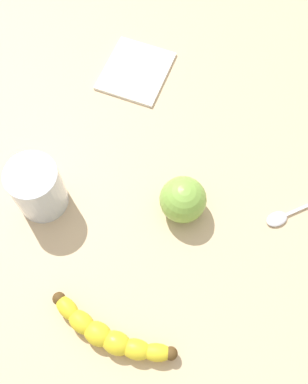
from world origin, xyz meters
The scene contains 6 objects.
wooden_tabletop centered at (0.00, 0.00, 1.50)cm, with size 120.00×120.00×3.00cm, color #D1B187.
banana centered at (-17.62, 15.15, 4.65)cm, with size 18.26×9.94×3.30cm.
smoothie_glass centered at (6.28, 10.34, 7.78)cm, with size 8.02×8.02×9.60cm.
green_apple_fruit centered at (-9.29, -6.03, 6.70)cm, with size 7.41×7.41×7.41cm, color #84B747.
teaspoon centered at (-20.76, -17.11, 3.40)cm, with size 4.47×11.17×0.80cm.
folded_napkin centered at (17.19, -17.88, 3.30)cm, with size 11.52×13.18×0.60cm, color white.
Camera 1 is at (-27.88, 15.41, 71.07)cm, focal length 42.23 mm.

